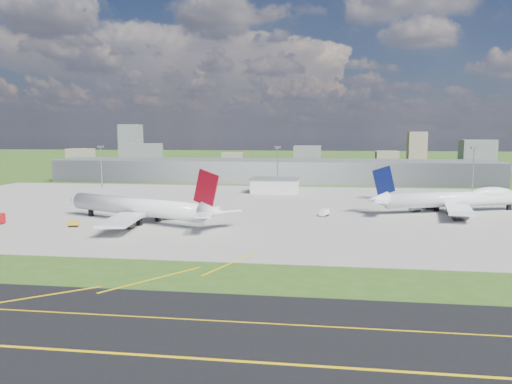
# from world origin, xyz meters

# --- Properties ---
(ground) EXTENTS (1400.00, 1400.00, 0.00)m
(ground) POSITION_xyz_m (0.00, 150.00, 0.00)
(ground) COLOR #31581B
(ground) RESTS_ON ground
(taxiway) EXTENTS (1400.00, 60.00, 0.06)m
(taxiway) POSITION_xyz_m (0.00, -110.00, 0.03)
(taxiway) COLOR black
(taxiway) RESTS_ON ground
(apron) EXTENTS (360.00, 190.00, 0.08)m
(apron) POSITION_xyz_m (10.00, 40.00, 0.04)
(apron) COLOR #9B978D
(apron) RESTS_ON ground
(terminal) EXTENTS (300.00, 42.00, 15.00)m
(terminal) POSITION_xyz_m (0.00, 165.00, 7.50)
(terminal) COLOR gray
(terminal) RESTS_ON ground
(ops_building) EXTENTS (26.00, 16.00, 8.00)m
(ops_building) POSITION_xyz_m (10.00, 100.00, 4.00)
(ops_building) COLOR silver
(ops_building) RESTS_ON ground
(mast_west) EXTENTS (3.50, 2.00, 25.90)m
(mast_west) POSITION_xyz_m (-100.00, 115.00, 17.71)
(mast_west) COLOR gray
(mast_west) RESTS_ON ground
(mast_center) EXTENTS (3.50, 2.00, 25.90)m
(mast_center) POSITION_xyz_m (10.00, 115.00, 17.71)
(mast_center) COLOR gray
(mast_center) RESTS_ON ground
(mast_east) EXTENTS (3.50, 2.00, 25.90)m
(mast_east) POSITION_xyz_m (120.00, 115.00, 17.71)
(mast_east) COLOR gray
(mast_east) RESTS_ON ground
(airliner_red_twin) EXTENTS (73.19, 55.21, 21.20)m
(airliner_red_twin) POSITION_xyz_m (-29.23, -2.53, 5.65)
(airliner_red_twin) COLOR white
(airliner_red_twin) RESTS_ON ground
(airliner_blue_quad) EXTENTS (74.65, 57.01, 20.22)m
(airliner_blue_quad) POSITION_xyz_m (93.16, 40.60, 5.62)
(airliner_blue_quad) COLOR white
(airliner_blue_quad) RESTS_ON ground
(tug_yellow) EXTENTS (4.32, 3.32, 1.87)m
(tug_yellow) POSITION_xyz_m (-50.26, -13.97, 0.97)
(tug_yellow) COLOR orange
(tug_yellow) RESTS_ON ground
(van_white_near) EXTENTS (4.10, 5.91, 2.74)m
(van_white_near) POSITION_xyz_m (38.02, 22.28, 1.38)
(van_white_near) COLOR white
(van_white_near) RESTS_ON ground
(van_white_far) EXTENTS (5.42, 4.67, 2.55)m
(van_white_far) POSITION_xyz_m (76.34, 40.19, 1.29)
(van_white_far) COLOR white
(van_white_far) RESTS_ON ground
(bldg_far_w) EXTENTS (24.00, 20.00, 18.00)m
(bldg_far_w) POSITION_xyz_m (-220.00, 320.00, 9.00)
(bldg_far_w) COLOR gray
(bldg_far_w) RESTS_ON ground
(bldg_w) EXTENTS (28.00, 22.00, 24.00)m
(bldg_w) POSITION_xyz_m (-140.00, 300.00, 12.00)
(bldg_w) COLOR slate
(bldg_w) RESTS_ON ground
(bldg_cw) EXTENTS (20.00, 18.00, 14.00)m
(bldg_cw) POSITION_xyz_m (-60.00, 340.00, 7.00)
(bldg_cw) COLOR gray
(bldg_cw) RESTS_ON ground
(bldg_c) EXTENTS (26.00, 20.00, 22.00)m
(bldg_c) POSITION_xyz_m (20.00, 310.00, 11.00)
(bldg_c) COLOR slate
(bldg_c) RESTS_ON ground
(bldg_ce) EXTENTS (22.00, 24.00, 16.00)m
(bldg_ce) POSITION_xyz_m (100.00, 350.00, 8.00)
(bldg_ce) COLOR gray
(bldg_ce) RESTS_ON ground
(bldg_e) EXTENTS (30.00, 22.00, 28.00)m
(bldg_e) POSITION_xyz_m (180.00, 320.00, 14.00)
(bldg_e) COLOR slate
(bldg_e) RESTS_ON ground
(bldg_tall_w) EXTENTS (22.00, 20.00, 44.00)m
(bldg_tall_w) POSITION_xyz_m (-180.00, 360.00, 22.00)
(bldg_tall_w) COLOR slate
(bldg_tall_w) RESTS_ON ground
(bldg_tall_e) EXTENTS (20.00, 18.00, 36.00)m
(bldg_tall_e) POSITION_xyz_m (140.00, 410.00, 18.00)
(bldg_tall_e) COLOR gray
(bldg_tall_e) RESTS_ON ground
(tree_far_w) EXTENTS (7.20, 7.20, 8.80)m
(tree_far_w) POSITION_xyz_m (-200.00, 270.00, 5.18)
(tree_far_w) COLOR #382314
(tree_far_w) RESTS_ON ground
(tree_w) EXTENTS (6.75, 6.75, 8.25)m
(tree_w) POSITION_xyz_m (-110.00, 265.00, 4.86)
(tree_w) COLOR #382314
(tree_w) RESTS_ON ground
(tree_c) EXTENTS (8.10, 8.10, 9.90)m
(tree_c) POSITION_xyz_m (-20.00, 280.00, 5.84)
(tree_c) COLOR #382314
(tree_c) RESTS_ON ground
(tree_e) EXTENTS (7.65, 7.65, 9.35)m
(tree_e) POSITION_xyz_m (70.00, 275.00, 5.51)
(tree_e) COLOR #382314
(tree_e) RESTS_ON ground
(tree_far_e) EXTENTS (6.30, 6.30, 7.70)m
(tree_far_e) POSITION_xyz_m (160.00, 285.00, 4.53)
(tree_far_e) COLOR #382314
(tree_far_e) RESTS_ON ground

